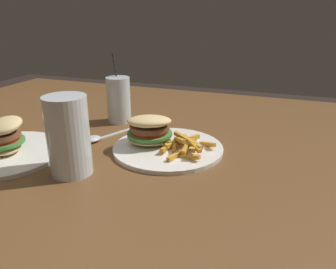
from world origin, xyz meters
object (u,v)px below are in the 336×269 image
spoon (95,138)px  meal_plate_near (160,139)px  beer_glass (69,139)px  meal_plate_far (4,146)px  juice_glass (119,101)px

spoon → meal_plate_near: bearing=117.4°
beer_glass → meal_plate_far: size_ratio=0.60×
meal_plate_near → juice_glass: 0.25m
juice_glass → spoon: 0.17m
juice_glass → meal_plate_far: bearing=66.9°
meal_plate_far → meal_plate_near: bearing=-153.9°
beer_glass → meal_plate_far: (0.20, -0.02, -0.05)m
meal_plate_near → juice_glass: (0.19, -0.16, 0.04)m
meal_plate_near → beer_glass: 0.23m
juice_glass → spoon: (-0.01, 0.16, -0.06)m
meal_plate_near → meal_plate_far: meal_plate_far is taller
meal_plate_near → spoon: bearing=2.6°
spoon → meal_plate_far: meal_plate_far is taller
meal_plate_near → beer_glass: beer_glass is taller
beer_glass → juice_glass: 0.34m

